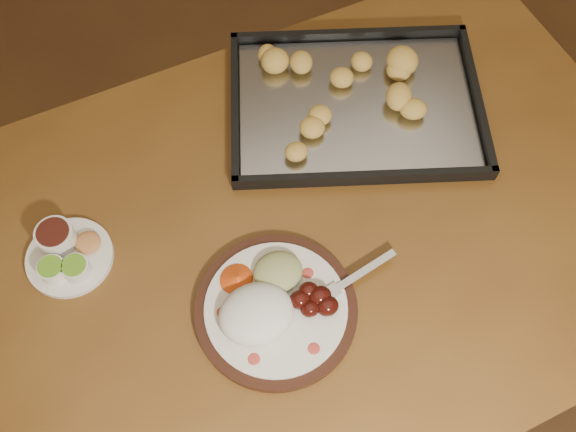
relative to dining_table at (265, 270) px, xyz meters
name	(u,v)px	position (x,y,z in m)	size (l,w,h in m)	color
ground	(331,269)	(0.26, 0.20, -0.65)	(4.00, 4.00, 0.00)	brown
dining_table	(265,270)	(0.00, 0.00, 0.00)	(1.56, 1.01, 0.75)	brown
dinner_plate	(272,306)	(-0.02, -0.11, 0.12)	(0.36, 0.27, 0.06)	black
condiment_saucer	(65,253)	(-0.32, 0.10, 0.12)	(0.15, 0.15, 0.05)	silver
baking_tray	(356,103)	(0.27, 0.22, 0.11)	(0.57, 0.49, 0.05)	black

